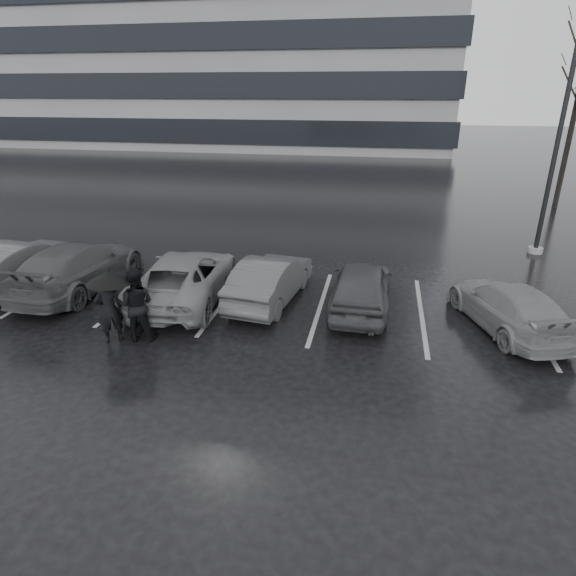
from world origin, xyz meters
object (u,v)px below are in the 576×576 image
Objects in this scene: car_west_a at (270,279)px; pedestrian_right at (136,305)px; car_west_b at (185,277)px; car_main at (361,286)px; pedestrian_left at (109,309)px; lamp_post at (560,130)px; car_west_c at (78,266)px; car_east at (509,306)px; car_west_d at (20,263)px; tree_north at (573,122)px.

car_west_a is 3.94m from pedestrian_right.
pedestrian_right is (-0.19, -2.52, 0.23)m from car_west_b.
car_main is 2.33× the size of pedestrian_left.
pedestrian_right reaches higher than pedestrian_left.
car_west_b is 2.87m from pedestrian_left.
pedestrian_left is at bearing 51.30° from car_west_a.
car_west_b is 13.58m from lamp_post.
car_west_b is 3.48m from car_west_c.
car_west_c is (-5.95, -0.25, 0.07)m from car_west_a.
car_west_a is 0.97× the size of car_east.
car_west_a is at bearing -176.68° from car_west_b.
car_west_d is at bearing 3.95° from car_west_c.
car_west_d is at bearing -20.06° from car_east.
car_east is (3.76, -0.48, -0.08)m from car_main.
car_west_c is 0.59× the size of tree_north.
tree_north is (17.84, 14.66, 3.52)m from car_west_c.
pedestrian_left is (4.65, -2.79, 0.13)m from car_west_d.
pedestrian_right is (-5.26, -2.83, 0.24)m from car_main.
lamp_post is at bearing 177.51° from pedestrian_left.
pedestrian_left is at bearing 134.86° from car_west_c.
tree_north reaches higher than car_east.
lamp_post is at bearing -133.93° from car_main.
car_main is 0.80× the size of car_west_b.
car_west_b is 1.20× the size of car_east.
car_west_b is 5.42m from car_west_d.
car_west_a is 0.42× the size of lamp_post.
car_west_d is (-5.42, 0.03, 0.04)m from car_west_b.
car_main is 0.91× the size of car_west_d.
tree_north is (19.78, 14.74, 3.53)m from car_west_d.
lamp_post is at bearing -154.94° from car_west_b.
tree_north reaches higher than car_west_c.
pedestrian_left reaches higher than car_west_a.
car_main is 9.58m from lamp_post.
lamp_post is (11.49, 9.09, 3.50)m from pedestrian_right.
pedestrian_left is at bearing 12.28° from pedestrian_right.
tree_north reaches higher than car_main.
car_east is at bearing -177.43° from car_west_a.
car_main is 2.61m from car_west_a.
car_west_c is (-3.48, 0.11, 0.05)m from car_west_b.
car_west_d is 0.45× the size of lamp_post.
tree_north reaches higher than car_west_d.
car_west_d is 18.33m from lamp_post.
lamp_post reaches higher than pedestrian_left.
car_west_b is at bearing 4.43° from car_main.
car_west_c is at bearing -48.42° from pedestrian_right.
tree_north is at bearing -139.81° from pedestrian_right.
car_main is at bearing -134.86° from lamp_post.
car_west_a is at bearing -175.98° from car_west_c.
car_east is at bearing -110.05° from lamp_post.
lamp_post reaches higher than car_west_a.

